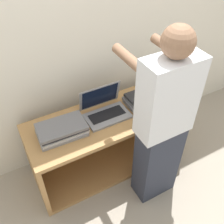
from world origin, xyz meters
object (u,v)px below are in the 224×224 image
laptop_stack_right (147,98)px  laptop_open (105,109)px  laptop_stack_left (62,129)px  person (162,127)px

laptop_stack_right → laptop_open: bearing=174.1°
laptop_open → laptop_stack_left: (-0.41, -0.05, -0.00)m
laptop_open → laptop_stack_left: bearing=-173.2°
laptop_stack_right → person: person is taller
laptop_stack_left → person: bearing=-34.8°
laptop_open → laptop_stack_left: 0.41m
laptop_open → laptop_stack_left: size_ratio=0.96×
laptop_open → laptop_stack_right: size_ratio=0.94×
laptop_stack_right → laptop_stack_left: bearing=-179.5°
laptop_stack_right → person: (-0.18, -0.45, 0.11)m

